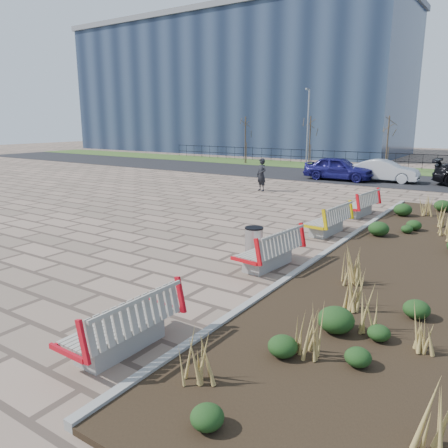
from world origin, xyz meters
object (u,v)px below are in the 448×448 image
Objects in this scene: car_blue at (339,168)px; bench_c at (327,219)px; lamp_west at (308,129)px; bench_a at (120,322)px; pedestrian at (262,175)px; bench_d at (359,203)px; car_silver at (384,171)px; bench_b at (268,248)px; litter_bin at (254,242)px.

bench_c is at bearing -163.05° from car_blue.
bench_c is at bearing -64.79° from lamp_west.
car_blue is at bearing 112.43° from bench_c.
pedestrian is at bearing 112.53° from bench_a.
car_silver reaches higher than bench_d.
bench_a is 0.35× the size of lamp_west.
bench_b is at bearing -177.32° from car_silver.
lamp_west reaches higher than pedestrian.
car_silver is 9.10m from lamp_west.
bench_a and bench_c have the same top height.
pedestrian is 8.66m from car_silver.
bench_b and bench_c have the same top height.
car_blue reaches higher than bench_c.
bench_a is 1.21× the size of pedestrian.
lamp_west is (-2.74, 12.30, 2.17)m from pedestrian.
pedestrian reaches higher than bench_d.
bench_d is 0.52× the size of car_silver.
pedestrian is 0.41× the size of car_blue.
bench_b and bench_d have the same top height.
car_silver is at bearing 93.18° from litter_bin.
litter_bin is 17.77m from car_silver.
bench_c is at bearing 78.30° from litter_bin.
lamp_west reaches higher than car_blue.
pedestrian is at bearing 158.14° from bench_d.
lamp_west is at bearing 119.69° from bench_c.
car_blue reaches higher than bench_a.
bench_a is 5.64m from litter_bin.
car_blue is at bearing -51.04° from lamp_west.
litter_bin is 17.25m from car_blue.
litter_bin is at bearing -97.22° from bench_c.
bench_d is (0.00, 3.45, 0.00)m from bench_c.
bench_c and bench_d have the same top height.
litter_bin is (-0.73, 5.60, -0.09)m from bench_a.
car_silver is at bearing 101.09° from bench_b.
lamp_west is (-8.27, 22.66, 2.63)m from litter_bin.
litter_bin is (-0.73, 0.56, -0.09)m from bench_b.
car_silver is at bearing -34.08° from lamp_west.
bench_d is 1.21× the size of pedestrian.
litter_bin is at bearing -89.54° from bench_d.
bench_c is at bearing 91.12° from bench_a.
bench_c is 14.30m from car_silver.
litter_bin is at bearing -40.49° from pedestrian.
bench_d is (0.00, 7.55, 0.00)m from bench_b.
car_silver is (-1.72, 23.33, 0.19)m from bench_a.
car_silver is at bearing 101.39° from bench_c.
pedestrian is 12.79m from lamp_west.
bench_a is 1.00× the size of bench_b.
bench_b is at bearing -37.15° from litter_bin.
litter_bin is at bearing -179.51° from car_silver.
bench_a is at bearing -83.54° from bench_d.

